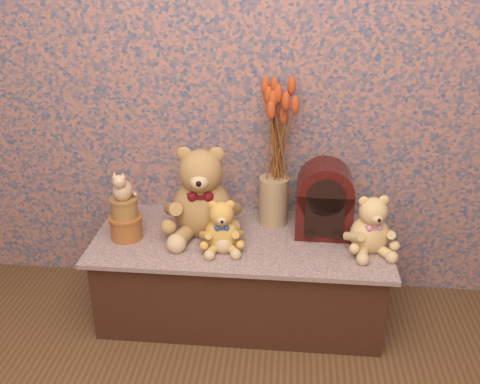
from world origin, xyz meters
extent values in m
cube|color=#3C567C|center=(0.00, 1.50, 1.30)|extent=(3.00, 0.10, 2.60)
cube|color=#35446D|center=(0.00, 1.23, 0.20)|extent=(1.27, 0.57, 0.39)
cylinder|color=tan|center=(0.13, 1.38, 0.50)|extent=(0.18, 0.18, 0.22)
cylinder|color=#B68F35|center=(-0.49, 1.18, 0.44)|extent=(0.18, 0.18, 0.10)
cylinder|color=tan|center=(-0.49, 1.18, 0.54)|extent=(0.15, 0.15, 0.09)
camera|label=1|loc=(0.19, -0.79, 1.56)|focal=40.24mm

